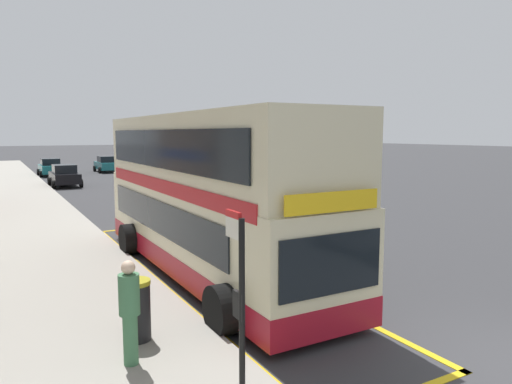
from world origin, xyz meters
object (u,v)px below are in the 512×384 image
(double_decker_bus, at_px, (206,200))
(pedestrian_waiting_near_sign, at_px, (130,308))
(litter_bin, at_px, (137,310))
(parked_car_teal_kerbside, at_px, (107,164))
(parked_car_teal_ahead, at_px, (50,167))
(bus_stop_sign, at_px, (239,288))
(parked_car_black_across, at_px, (65,176))

(double_decker_bus, distance_m, pedestrian_waiting_near_sign, 5.76)
(double_decker_bus, distance_m, litter_bin, 4.97)
(parked_car_teal_kerbside, xyz_separation_m, parked_car_teal_ahead, (-5.47, -1.96, 0.00))
(double_decker_bus, relative_size, bus_stop_sign, 4.21)
(bus_stop_sign, xyz_separation_m, parked_car_teal_kerbside, (7.26, 43.42, -0.91))
(bus_stop_sign, height_order, pedestrian_waiting_near_sign, bus_stop_sign)
(bus_stop_sign, xyz_separation_m, pedestrian_waiting_near_sign, (-1.18, 1.60, -0.62))
(bus_stop_sign, bearing_deg, parked_car_teal_ahead, 87.53)
(bus_stop_sign, xyz_separation_m, litter_bin, (-0.84, 2.47, -1.00))
(parked_car_teal_kerbside, height_order, parked_car_black_across, same)
(bus_stop_sign, relative_size, parked_car_black_across, 0.63)
(double_decker_bus, relative_size, pedestrian_waiting_near_sign, 6.41)
(bus_stop_sign, bearing_deg, litter_bin, 108.75)
(bus_stop_sign, relative_size, pedestrian_waiting_near_sign, 1.52)
(double_decker_bus, height_order, bus_stop_sign, double_decker_bus)
(bus_stop_sign, distance_m, litter_bin, 2.80)
(pedestrian_waiting_near_sign, bearing_deg, parked_car_black_across, 84.46)
(parked_car_teal_kerbside, bearing_deg, parked_car_teal_ahead, 18.28)
(double_decker_bus, xyz_separation_m, litter_bin, (-3.00, -3.73, -1.36))
(bus_stop_sign, height_order, parked_car_teal_ahead, bus_stop_sign)
(double_decker_bus, distance_m, parked_car_teal_kerbside, 37.59)
(bus_stop_sign, relative_size, parked_car_teal_ahead, 0.63)
(parked_car_black_across, bearing_deg, bus_stop_sign, -92.55)
(parked_car_black_across, bearing_deg, pedestrian_waiting_near_sign, -94.96)
(bus_stop_sign, distance_m, parked_car_teal_ahead, 41.51)
(parked_car_teal_ahead, height_order, litter_bin, parked_car_teal_ahead)
(double_decker_bus, bearing_deg, bus_stop_sign, -109.20)
(litter_bin, bearing_deg, parked_car_black_across, 84.96)
(parked_car_teal_ahead, distance_m, pedestrian_waiting_near_sign, 39.97)
(double_decker_bus, height_order, pedestrian_waiting_near_sign, double_decker_bus)
(pedestrian_waiting_near_sign, relative_size, litter_bin, 1.55)
(double_decker_bus, height_order, litter_bin, double_decker_bus)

